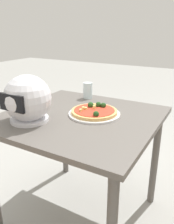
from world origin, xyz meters
TOP-DOWN VIEW (x-y plane):
  - ground_plane at (0.00, 0.00)m, footprint 14.00×14.00m
  - dining_table at (0.00, 0.00)m, footprint 0.93×0.90m
  - pizza_plate at (-0.07, -0.05)m, footprint 0.32×0.32m
  - pizza at (-0.07, -0.06)m, footprint 0.28×0.28m
  - motorcycle_helmet at (0.21, 0.22)m, footprint 0.27×0.27m
  - drinking_glass at (0.14, -0.35)m, footprint 0.07×0.07m

SIDE VIEW (x-z plane):
  - ground_plane at x=0.00m, z-range 0.00..0.00m
  - dining_table at x=0.00m, z-range 0.28..1.05m
  - pizza_plate at x=-0.07m, z-range 0.77..0.78m
  - pizza at x=-0.07m, z-range 0.77..0.82m
  - drinking_glass at x=0.14m, z-range 0.77..0.89m
  - motorcycle_helmet at x=0.21m, z-range 0.76..1.03m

